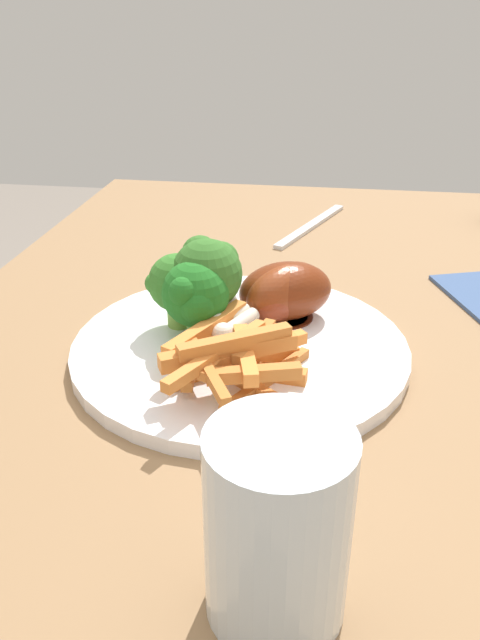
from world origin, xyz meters
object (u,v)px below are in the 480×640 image
fork (311,225)px  chicken_drumstick_far (282,292)px  dining_table (308,437)px  broccoli_floret_back (207,270)px  carrot_fries_pile (233,357)px  dinner_plate (240,348)px  water_glass (277,527)px  chicken_drumstick_extra (282,294)px  broccoli_floret_middle (178,285)px  chicken_drumstick_near (278,296)px  broccoli_floret_front (195,295)px

fork → chicken_drumstick_far: bearing=19.3°
dining_table → broccoli_floret_back: size_ratio=11.75×
carrot_fries_pile → dinner_plate: bearing=3.1°
carrot_fries_pile → chicken_drumstick_far: bearing=-14.0°
broccoli_floret_back → carrot_fries_pile: broccoli_floret_back is taller
dinner_plate → water_glass: bearing=-167.5°
water_glass → chicken_drumstick_far: bearing=4.6°
dining_table → chicken_drumstick_extra: chicken_drumstick_extra is taller
dinner_plate → chicken_drumstick_far: bearing=-31.3°
chicken_drumstick_far → water_glass: (-0.29, -0.02, 0.01)m
carrot_fries_pile → chicken_drumstick_far: size_ratio=1.09×
fork → broccoli_floret_middle: bearing=4.6°
chicken_drumstick_extra → fork: bearing=-2.7°
broccoli_floret_middle → chicken_drumstick_extra: 0.09m
chicken_drumstick_extra → water_glass: (-0.28, -0.02, 0.01)m
chicken_drumstick_far → chicken_drumstick_extra: bearing=-172.0°
carrot_fries_pile → chicken_drumstick_near: (0.10, -0.02, 0.00)m
broccoli_floret_middle → carrot_fries_pile: (-0.08, -0.06, -0.02)m
dinner_plate → broccoli_floret_back: broccoli_floret_back is taller
broccoli_floret_back → chicken_drumstick_extra: bearing=-71.8°
fork → dinner_plate: bearing=14.7°
water_glass → dinner_plate: bearing=12.5°
dinner_plate → broccoli_floret_back: (0.03, 0.03, 0.06)m
broccoli_floret_back → chicken_drumstick_near: 0.07m
chicken_drumstick_near → broccoli_floret_middle: bearing=107.7°
broccoli_floret_front → chicken_drumstick_far: bearing=-52.9°
carrot_fries_pile → chicken_drumstick_near: bearing=-12.8°
dinner_plate → dining_table: bearing=-42.4°
dining_table → chicken_drumstick_extra: size_ratio=7.95×
broccoli_floret_back → fork: 0.33m
dining_table → water_glass: bearing=178.7°
broccoli_floret_front → broccoli_floret_middle: (0.02, 0.02, -0.00)m
broccoli_floret_middle → water_glass: water_glass is taller
broccoli_floret_middle → dinner_plate: bearing=-109.8°
chicken_drumstick_far → broccoli_floret_front: bearing=127.1°
fork → chicken_drumstick_extra: bearing=19.4°
water_glass → broccoli_floret_back: bearing=17.7°
chicken_drumstick_far → chicken_drumstick_extra: same height
broccoli_floret_middle → broccoli_floret_back: 0.03m
dining_table → chicken_drumstick_far: size_ratio=7.16×
dining_table → chicken_drumstick_near: bearing=119.9°
chicken_drumstick_extra → dinner_plate: bearing=146.5°
broccoli_floret_middle → chicken_drumstick_near: (0.03, -0.08, -0.02)m
broccoli_floret_back → broccoli_floret_front: bearing=169.4°
dining_table → water_glass: (-0.30, 0.01, 0.18)m
dining_table → chicken_drumstick_near: (-0.02, 0.03, 0.16)m
dinner_plate → broccoli_floret_middle: (0.02, 0.06, 0.04)m
broccoli_floret_middle → fork: broccoli_floret_middle is taller
chicken_drumstick_near → broccoli_floret_back: bearing=109.9°
dining_table → chicken_drumstick_far: chicken_drumstick_far is taller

